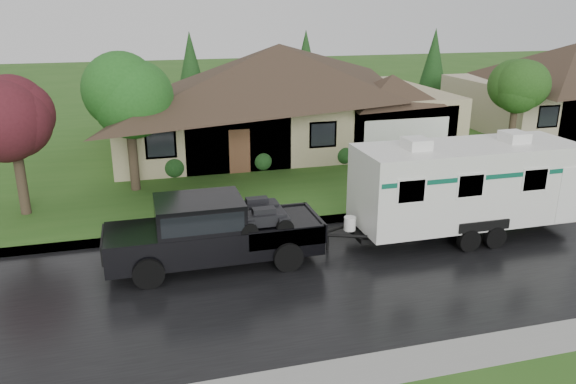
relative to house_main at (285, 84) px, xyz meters
The scene contains 11 objects.
ground 14.48m from the house_main, 99.41° to the right, with size 140.00×140.00×0.00m, color #2C571B.
road 16.40m from the house_main, 98.24° to the right, with size 140.00×8.00×0.01m, color black.
curb 12.32m from the house_main, 101.19° to the right, with size 140.00×0.50×0.15m, color gray.
lawn 4.36m from the house_main, 153.11° to the left, with size 140.00×26.00×0.15m, color #2C571B.
house_main is the anchor object (origin of this frame).
tree_left_green 10.40m from the house_main, 143.71° to the right, with size 3.48×3.48×5.76m.
tree_red 14.86m from the house_main, 147.13° to the right, with size 3.13×3.13×5.18m.
tree_right_green 12.38m from the house_main, 21.83° to the right, with size 2.97×2.97×4.92m.
shrub_row 5.42m from the house_main, 93.69° to the right, with size 13.60×1.00×1.00m.
pickup_truck 15.55m from the house_main, 113.79° to the right, with size 6.55×2.49×2.18m.
travel_trailer 14.40m from the house_main, 79.44° to the right, with size 8.08×2.84×3.62m.
Camera 1 is at (-5.85, -16.34, 7.76)m, focal length 35.00 mm.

